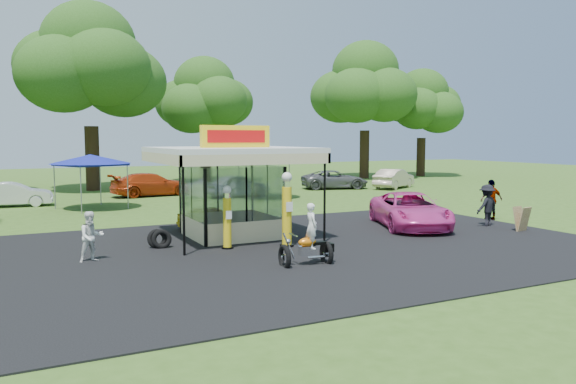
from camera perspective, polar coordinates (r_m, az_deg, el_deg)
name	(u,v)px	position (r m, az deg, el deg)	size (l,w,h in m)	color
ground	(349,258)	(17.75, 6.18, -6.64)	(120.00, 120.00, 0.00)	#37581B
asphalt_apron	(317,246)	(19.42, 2.97, -5.50)	(20.00, 14.00, 0.04)	black
gas_station_kiosk	(231,190)	(21.02, -5.80, 0.18)	(5.40, 5.40, 4.18)	white
gas_pump_left	(227,219)	(18.82, -6.20, -2.74)	(0.40, 0.40, 2.16)	black
gas_pump_right	(287,212)	(19.05, -0.12, -2.00)	(0.48, 0.48, 2.58)	black
motorcycle	(310,240)	(16.46, 2.20, -4.93)	(1.63, 0.85, 1.91)	black
spare_tires	(159,239)	(19.44, -12.94, -4.68)	(0.81, 0.50, 0.69)	black
a_frame_sign	(522,219)	(24.17, 22.65, -2.57)	(0.58, 0.56, 1.00)	#593819
kiosk_car	(212,217)	(23.23, -7.71, -2.56)	(1.13, 2.82, 0.96)	yellow
pink_sedan	(410,210)	(23.82, 12.28, -1.83)	(2.43, 5.26, 1.46)	#E63EA0
spectator_west	(91,237)	(17.89, -19.35, -4.32)	(0.75, 0.58, 1.54)	white
spectator_east_a	(487,206)	(24.98, 19.56, -1.31)	(1.15, 0.66, 1.79)	black
spectator_east_b	(491,200)	(27.03, 19.96, -0.76)	(1.09, 0.45, 1.85)	gray
bg_car_a	(13,194)	(33.91, -26.13, -0.23)	(1.40, 4.01, 1.32)	silver
bg_car_b	(151,184)	(37.04, -13.73, 0.75)	(2.08, 5.11, 1.48)	#B5330D
bg_car_c	(238,185)	(35.74, -5.12, 0.68)	(1.69, 4.21, 1.43)	#A7A8AC
bg_car_d	(335,180)	(41.24, 4.77, 1.27)	(2.23, 4.84, 1.35)	#59595B
bg_car_e	(394,179)	(42.23, 10.71, 1.35)	(1.51, 4.34, 1.43)	#C3AE95
tent_west	(90,160)	(31.08, -19.43, 3.13)	(4.10, 4.10, 2.87)	gray
tent_east	(263,157)	(34.57, -2.53, 3.61)	(4.06, 4.06, 2.84)	gray
oak_far_c	(90,74)	(42.30, -19.51, 11.22)	(10.90, 10.90, 12.84)	black
oak_far_d	(205,104)	(48.07, -8.46, 8.83)	(8.62, 8.62, 10.26)	black
oak_far_e	(365,93)	(52.34, 7.84, 9.94)	(10.25, 10.25, 12.20)	black
oak_far_f	(422,109)	(56.22, 13.45, 8.20)	(8.39, 8.39, 10.11)	black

